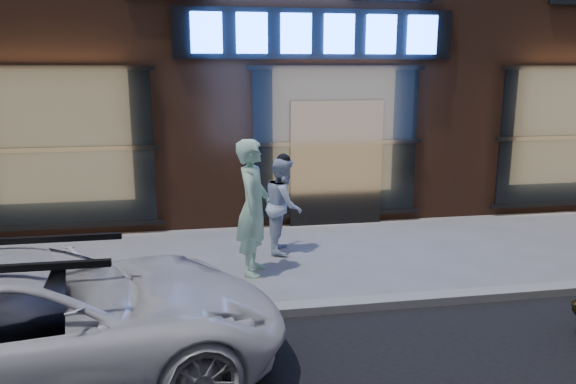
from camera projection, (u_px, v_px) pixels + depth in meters
name	position (u px, v px, depth m)	size (l,w,h in m)	color
ground	(411.00, 305.00, 7.27)	(90.00, 90.00, 0.00)	slate
curb	(412.00, 300.00, 7.26)	(60.00, 0.25, 0.12)	gray
man_bowtie	(253.00, 207.00, 8.20)	(0.73, 0.48, 2.01)	#B0E8BC
man_cap	(284.00, 205.00, 9.25)	(0.77, 0.60, 1.58)	white
white_suv	(33.00, 326.00, 5.22)	(2.20, 4.77, 1.32)	white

